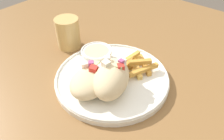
# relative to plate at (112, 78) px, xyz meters

# --- Properties ---
(table) EXTENTS (1.22, 1.22, 0.76)m
(table) POSITION_rel_plate_xyz_m (-0.03, -0.01, -0.09)
(table) COLOR brown
(table) RESTS_ON ground_plane
(plate) EXTENTS (0.28, 0.28, 0.02)m
(plate) POSITION_rel_plate_xyz_m (0.00, 0.00, 0.00)
(plate) COLOR white
(plate) RESTS_ON table
(pita_sandwich_near) EXTENTS (0.15, 0.13, 0.07)m
(pita_sandwich_near) POSITION_rel_plate_xyz_m (-0.04, -0.03, 0.04)
(pita_sandwich_near) COLOR beige
(pita_sandwich_near) RESTS_ON plate
(pita_sandwich_far) EXTENTS (0.13, 0.12, 0.06)m
(pita_sandwich_far) POSITION_rel_plate_xyz_m (-0.07, 0.01, 0.03)
(pita_sandwich_far) COLOR beige
(pita_sandwich_far) RESTS_ON plate
(fries_pile) EXTENTS (0.10, 0.10, 0.03)m
(fries_pile) POSITION_rel_plate_xyz_m (0.06, -0.03, 0.02)
(fries_pile) COLOR #E5B251
(fries_pile) RESTS_ON plate
(sauce_ramekin) EXTENTS (0.08, 0.08, 0.03)m
(sauce_ramekin) POSITION_rel_plate_xyz_m (0.02, 0.07, 0.02)
(sauce_ramekin) COLOR white
(sauce_ramekin) RESTS_ON plate
(water_glass) EXTENTS (0.07, 0.07, 0.09)m
(water_glass) POSITION_rel_plate_xyz_m (0.04, 0.20, 0.03)
(water_glass) COLOR tan
(water_glass) RESTS_ON table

